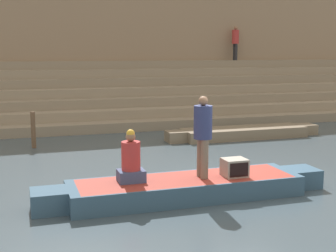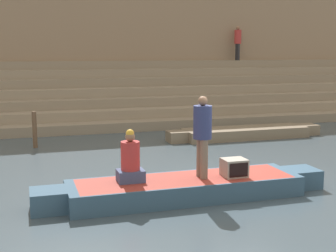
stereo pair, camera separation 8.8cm
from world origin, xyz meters
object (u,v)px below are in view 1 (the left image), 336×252
at_px(tv_set, 235,167).
at_px(person_on_steps, 235,41).
at_px(rowboat_main, 186,187).
at_px(person_standing, 203,131).
at_px(moored_boat_shore, 244,132).
at_px(person_rowing, 131,161).
at_px(mooring_post, 33,130).

xyz_separation_m(tv_set, person_on_steps, (6.39, 13.29, 2.92)).
distance_m(rowboat_main, person_standing, 1.20).
bearing_deg(person_on_steps, moored_boat_shore, 41.40).
xyz_separation_m(tv_set, moored_boat_shore, (3.20, 5.88, -0.40)).
bearing_deg(tv_set, moored_boat_shore, 57.72).
distance_m(person_rowing, person_on_steps, 15.81).
relative_size(person_standing, person_on_steps, 0.98).
height_order(tv_set, person_on_steps, person_on_steps).
xyz_separation_m(rowboat_main, person_on_steps, (7.41, 13.15, 3.29)).
height_order(person_standing, person_on_steps, person_on_steps).
xyz_separation_m(person_rowing, moored_boat_shore, (5.34, 5.63, -0.63)).
height_order(tv_set, mooring_post, mooring_post).
bearing_deg(person_rowing, mooring_post, 118.19).
xyz_separation_m(mooring_post, person_on_steps, (10.21, 6.98, 2.95)).
relative_size(rowboat_main, mooring_post, 5.41).
height_order(person_standing, tv_set, person_standing).
relative_size(person_standing, mooring_post, 1.48).
relative_size(person_rowing, tv_set, 2.17).
bearing_deg(rowboat_main, mooring_post, 113.19).
bearing_deg(mooring_post, person_on_steps, 34.36).
distance_m(person_standing, tv_set, 1.03).
relative_size(person_rowing, moored_boat_shore, 0.19).
bearing_deg(mooring_post, person_standing, -63.07).
distance_m(mooring_post, person_on_steps, 12.71).
bearing_deg(moored_boat_shore, person_standing, -120.75).
bearing_deg(person_rowing, person_on_steps, 69.54).
xyz_separation_m(person_standing, moored_boat_shore, (3.87, 5.76, -1.17)).
relative_size(tv_set, person_on_steps, 0.28).
height_order(person_rowing, person_on_steps, person_on_steps).
xyz_separation_m(moored_boat_shore, mooring_post, (-7.02, 0.44, 0.37)).
height_order(tv_set, moored_boat_shore, tv_set).
bearing_deg(mooring_post, tv_set, -58.86).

